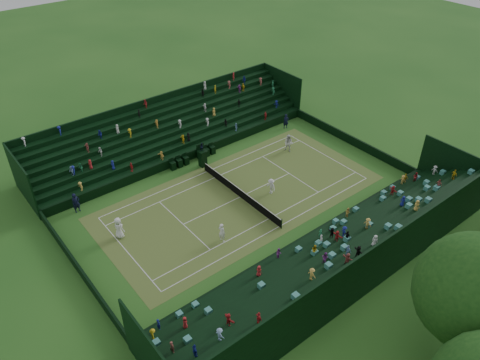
{
  "coord_description": "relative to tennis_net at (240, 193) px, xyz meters",
  "views": [
    {
      "loc": [
        27.7,
        -22.02,
        26.98
      ],
      "look_at": [
        0.0,
        0.0,
        2.0
      ],
      "focal_mm": 35.0,
      "sensor_mm": 36.0,
      "label": 1
    }
  ],
  "objects": [
    {
      "name": "ground",
      "position": [
        0.0,
        0.0,
        -0.53
      ],
      "size": [
        160.0,
        160.0,
        0.0
      ],
      "primitive_type": "plane",
      "color": "#24591C",
      "rests_on": "ground"
    },
    {
      "name": "court_surface",
      "position": [
        0.0,
        0.0,
        -0.52
      ],
      "size": [
        12.97,
        26.77,
        0.01
      ],
      "primitive_type": "cube",
      "color": "#3E7B29",
      "rests_on": "ground"
    },
    {
      "name": "perimeter_wall_north",
      "position": [
        0.0,
        15.88,
        -0.03
      ],
      "size": [
        17.17,
        0.2,
        1.0
      ],
      "primitive_type": "cube",
      "color": "black",
      "rests_on": "ground"
    },
    {
      "name": "perimeter_wall_south",
      "position": [
        0.0,
        -15.88,
        -0.03
      ],
      "size": [
        17.17,
        0.2,
        1.0
      ],
      "primitive_type": "cube",
      "color": "black",
      "rests_on": "ground"
    },
    {
      "name": "perimeter_wall_east",
      "position": [
        8.48,
        0.0,
        -0.03
      ],
      "size": [
        0.2,
        31.77,
        1.0
      ],
      "primitive_type": "cube",
      "color": "black",
      "rests_on": "ground"
    },
    {
      "name": "perimeter_wall_west",
      "position": [
        -8.48,
        0.0,
        -0.03
      ],
      "size": [
        0.2,
        31.77,
        1.0
      ],
      "primitive_type": "cube",
      "color": "black",
      "rests_on": "ground"
    },
    {
      "name": "north_grandstand",
      "position": [
        12.66,
        0.0,
        1.02
      ],
      "size": [
        6.6,
        32.0,
        4.9
      ],
      "color": "black",
      "rests_on": "ground"
    },
    {
      "name": "south_grandstand",
      "position": [
        -12.66,
        0.0,
        1.02
      ],
      "size": [
        6.6,
        32.0,
        4.9
      ],
      "color": "black",
      "rests_on": "ground"
    },
    {
      "name": "tennis_net",
      "position": [
        0.0,
        0.0,
        0.0
      ],
      "size": [
        11.67,
        0.1,
        1.06
      ],
      "color": "black",
      "rests_on": "ground"
    },
    {
      "name": "umpire_chair",
      "position": [
        -6.66,
        0.34,
        0.66
      ],
      "size": [
        0.88,
        0.88,
        2.76
      ],
      "color": "black",
      "rests_on": "ground"
    },
    {
      "name": "courtside_chairs",
      "position": [
        -8.04,
        0.04,
        -0.06
      ],
      "size": [
        0.57,
        5.54,
        1.24
      ],
      "color": "black",
      "rests_on": "ground"
    },
    {
      "name": "player_near_west",
      "position": [
        -1.98,
        -11.47,
        0.49
      ],
      "size": [
        1.17,
        0.98,
        2.03
      ],
      "primitive_type": "imported",
      "rotation": [
        0.0,
        0.0,
        3.54
      ],
      "color": "white",
      "rests_on": "ground"
    },
    {
      "name": "player_near_east",
      "position": [
        3.81,
        -4.97,
        0.4
      ],
      "size": [
        0.78,
        0.62,
        1.86
      ],
      "primitive_type": "imported",
      "rotation": [
        0.0,
        0.0,
        3.43
      ],
      "color": "white",
      "rests_on": "ground"
    },
    {
      "name": "player_far_west",
      "position": [
        -3.24,
        9.31,
        0.47
      ],
      "size": [
        1.2,
        1.1,
        2.0
      ],
      "primitive_type": "imported",
      "rotation": [
        0.0,
        0.0,
        0.43
      ],
      "color": "silver",
      "rests_on": "ground"
    },
    {
      "name": "player_far_east",
      "position": [
        1.33,
        2.73,
        0.28
      ],
      "size": [
        1.05,
        0.63,
        1.61
      ],
      "primitive_type": "imported",
      "rotation": [
        0.0,
        0.0,
        0.02
      ],
      "color": "white",
      "rests_on": "ground"
    },
    {
      "name": "line_judge_north",
      "position": [
        -7.26,
        12.7,
        0.36
      ],
      "size": [
        0.65,
        0.76,
        1.77
      ],
      "primitive_type": "imported",
      "rotation": [
        0.0,
        0.0,
        1.15
      ],
      "color": "black",
      "rests_on": "ground"
    },
    {
      "name": "line_judge_south",
      "position": [
        -7.54,
        -12.92,
        0.46
      ],
      "size": [
        0.55,
        0.76,
        1.97
      ],
      "primitive_type": "imported",
      "rotation": [
        0.0,
        0.0,
        1.68
      ],
      "color": "black",
      "rests_on": "ground"
    }
  ]
}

